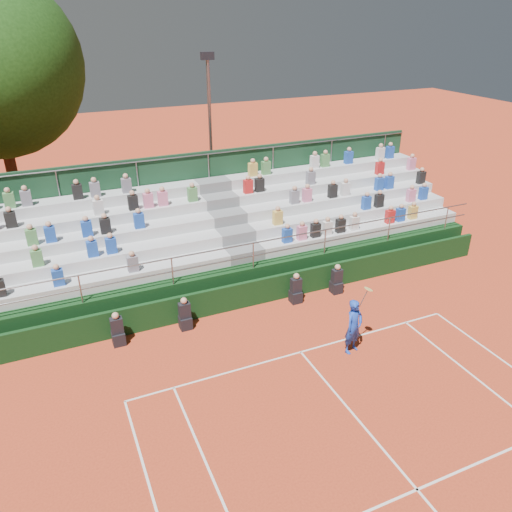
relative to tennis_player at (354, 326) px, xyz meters
name	(u,v)px	position (x,y,z in m)	size (l,w,h in m)	color
ground	(301,352)	(-1.51, 0.57, -0.92)	(90.00, 90.00, 0.00)	#C54120
courtside_wall	(259,291)	(-1.51, 3.77, -0.42)	(20.00, 0.15, 1.00)	black
line_officials	(240,304)	(-2.46, 3.32, -0.44)	(8.55, 0.40, 1.19)	black
grandstand	(227,243)	(-1.51, 7.01, 0.16)	(20.00, 5.20, 4.40)	black
tennis_player	(354,326)	(0.00, 0.00, 0.00)	(0.92, 0.63, 2.22)	blue
floodlight_mast	(210,126)	(-0.17, 12.59, 3.75)	(0.60, 0.25, 7.99)	gray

